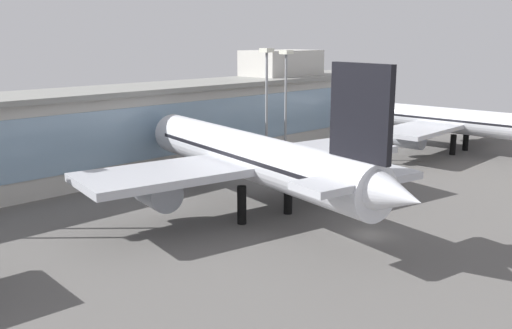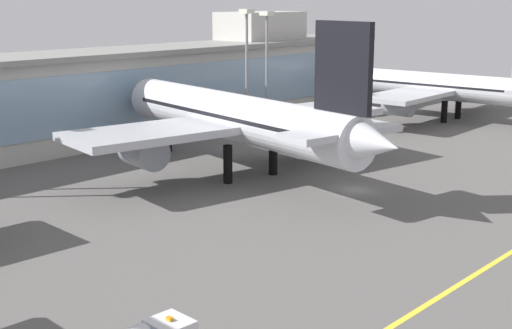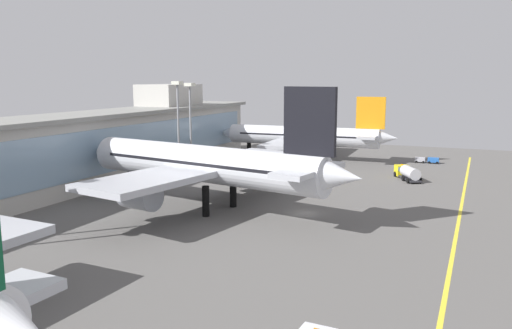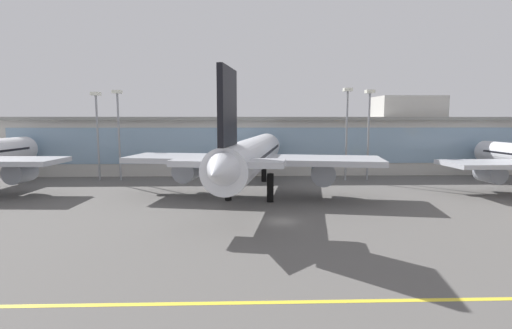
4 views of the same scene
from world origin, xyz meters
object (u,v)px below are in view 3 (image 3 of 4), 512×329
object	(u,v)px
airliner_near_right	(204,165)
fuel_tanker_truck	(407,172)
apron_light_mast_centre	(178,113)
apron_light_mast_east	(190,113)
airliner_far_right	(304,137)
service_truck_far	(427,160)

from	to	relation	value
airliner_near_right	fuel_tanker_truck	distance (m)	46.38
airliner_near_right	apron_light_mast_centre	distance (m)	28.07
airliner_near_right	apron_light_mast_east	distance (m)	31.70
airliner_far_right	service_truck_far	bearing A→B (deg)	-170.07
airliner_near_right	fuel_tanker_truck	xyz separation A→B (m)	(37.78, -26.31, -5.60)
fuel_tanker_truck	apron_light_mast_centre	world-z (taller)	apron_light_mast_centre
airliner_near_right	fuel_tanker_truck	size ratio (longest dim) A/B	5.79
apron_light_mast_centre	apron_light_mast_east	xyz separation A→B (m)	(4.77, -0.07, -0.22)
airliner_far_right	apron_light_mast_centre	size ratio (longest dim) A/B	2.34
fuel_tanker_truck	apron_light_mast_centre	distance (m)	48.56
airliner_far_right	fuel_tanker_truck	distance (m)	33.14
apron_light_mast_east	fuel_tanker_truck	bearing A→B (deg)	-74.58
fuel_tanker_truck	airliner_far_right	bearing A→B (deg)	29.75
fuel_tanker_truck	service_truck_far	distance (m)	23.68
airliner_near_right	apron_light_mast_east	xyz separation A→B (m)	(25.68, 17.57, 6.08)
airliner_near_right	apron_light_mast_centre	xyz separation A→B (m)	(20.91, 17.64, 6.30)
airliner_far_right	fuel_tanker_truck	bearing A→B (deg)	146.21
airliner_far_right	service_truck_far	size ratio (longest dim) A/B	8.29
airliner_near_right	service_truck_far	world-z (taller)	airliner_near_right
airliner_far_right	apron_light_mast_centre	xyz separation A→B (m)	(-34.01, 15.93, 7.52)
airliner_far_right	fuel_tanker_truck	size ratio (longest dim) A/B	5.15
airliner_near_right	service_truck_far	bearing A→B (deg)	-104.46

